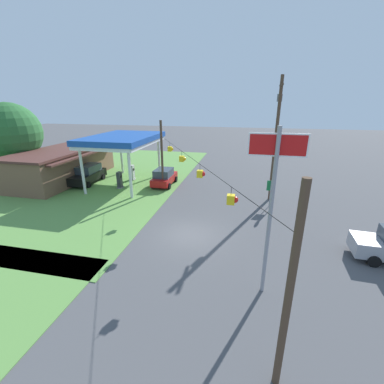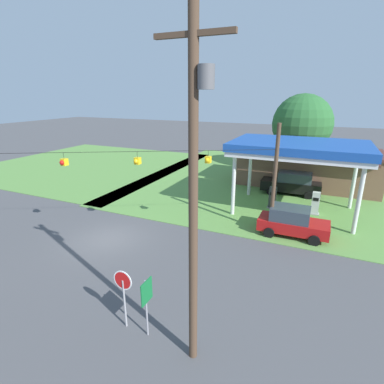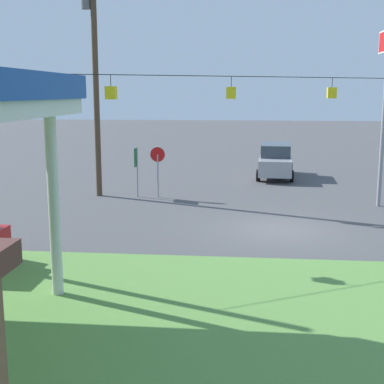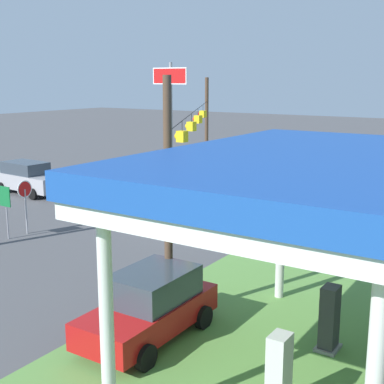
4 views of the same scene
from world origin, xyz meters
TOP-DOWN VIEW (x-y plane):
  - ground_plane at (0.00, 0.00)m, footprint 160.00×160.00m
  - car_on_crossroad at (-0.51, -12.70)m, footprint 2.34×5.25m
  - stop_sign_roadside at (5.48, -5.69)m, footprint 0.80×0.08m
  - route_sign at (6.53, -5.73)m, footprint 0.10×0.70m
  - utility_pole_main at (8.49, -5.89)m, footprint 2.20×0.44m
  - signal_span_gantry at (-0.00, -0.01)m, footprint 18.50×10.24m

SIDE VIEW (x-z plane):
  - ground_plane at x=0.00m, z-range 0.00..0.00m
  - car_on_crossroad at x=-0.51m, z-range 0.02..2.00m
  - route_sign at x=6.53m, z-range 0.51..2.91m
  - stop_sign_roadside at x=5.48m, z-range 0.56..3.06m
  - signal_span_gantry at x=0.00m, z-range 0.36..7.47m
  - utility_pole_main at x=8.49m, z-range 0.62..11.55m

